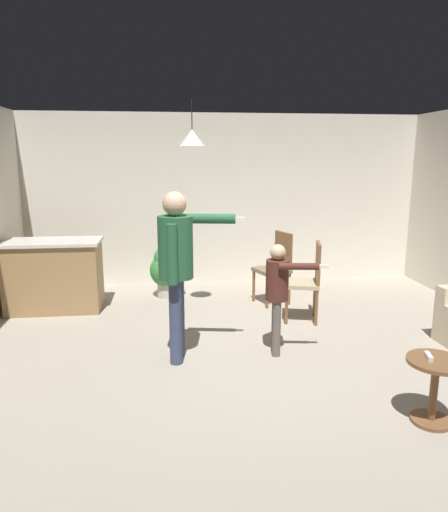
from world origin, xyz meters
The scene contains 11 objects.
ground centered at (0.00, 0.00, 0.00)m, with size 7.68×7.68×0.00m, color #9E9384.
wall_back centered at (0.00, 3.20, 1.35)m, with size 6.40×0.10×2.70m, color silver.
kitchen_counter centered at (-2.45, 1.94, 0.48)m, with size 1.26×0.66×0.95m.
side_table_by_couch centered at (1.08, -1.23, 0.33)m, with size 0.44×0.44×0.52m.
person_adult centered at (-0.84, 0.15, 1.06)m, with size 0.87×0.49×1.70m.
person_child centered at (0.18, 0.18, 0.72)m, with size 0.58×0.39×1.17m.
dining_chair_by_counter centered at (0.57, 1.92, 0.55)m, with size 0.54×0.54×1.00m.
dining_chair_near_wall centered at (0.79, 1.14, 0.55)m, with size 0.51×0.51×1.00m.
potted_plant_corner centered at (-0.96, 2.37, 0.42)m, with size 0.50×0.50×0.76m.
spare_remote_on_table centered at (1.03, -1.20, 0.54)m, with size 0.04×0.13×0.04m, color white.
ceiling_light_pendant centered at (-0.61, 1.45, 2.25)m, with size 0.32×0.32×0.55m.
Camera 1 is at (-0.90, -4.29, 2.02)m, focal length 32.61 mm.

